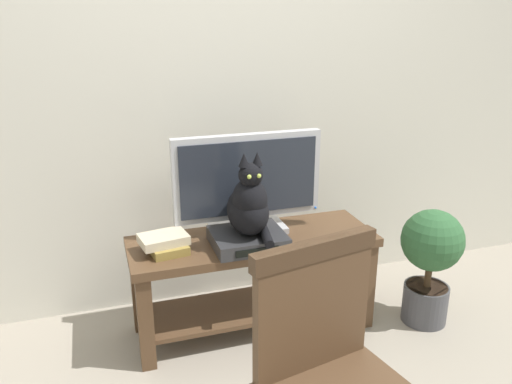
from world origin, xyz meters
The scene contains 8 objects.
back_wall centered at (0.00, 0.97, 1.40)m, with size 7.00×0.12×2.80m, color beige.
tv_stand centered at (0.07, 0.47, 0.36)m, with size 1.25×0.43×0.52m.
tv centered at (0.07, 0.56, 0.79)m, with size 0.76×0.20×0.52m.
media_box centered at (0.02, 0.39, 0.56)m, with size 0.35×0.31×0.07m.
cat centered at (0.02, 0.38, 0.74)m, with size 0.20×0.36×0.41m.
wooden_chair centered at (-0.02, -0.63, 0.56)m, with size 0.52×0.53×0.95m.
book_stack centered at (-0.38, 0.45, 0.57)m, with size 0.24×0.21×0.08m.
potted_plant centered at (0.98, 0.25, 0.38)m, with size 0.33×0.33×0.64m.
Camera 1 is at (-0.66, -1.83, 1.61)m, focal length 36.46 mm.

